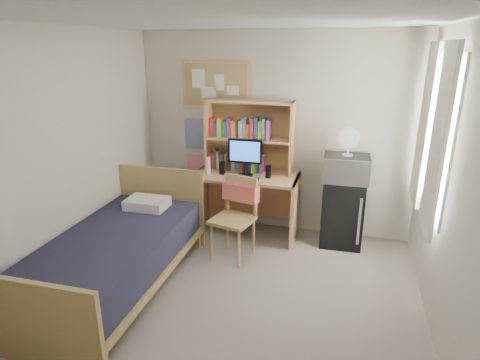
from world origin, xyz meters
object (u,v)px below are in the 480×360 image
(desk, at_px, (246,205))
(microwave, at_px, (346,168))
(bulletin_board, at_px, (216,85))
(desk_chair, at_px, (233,219))
(bed, at_px, (116,262))
(speaker_right, at_px, (268,172))
(mini_fridge, at_px, (342,212))
(desk_fan, at_px, (348,143))
(monitor, at_px, (245,158))
(speaker_left, at_px, (222,168))

(desk, relative_size, microwave, 2.48)
(bulletin_board, xyz_separation_m, desk_chair, (0.51, -0.98, -1.43))
(bed, bearing_deg, speaker_right, 49.50)
(bulletin_board, bearing_deg, speaker_right, -26.14)
(bed, relative_size, microwave, 4.06)
(mini_fridge, xyz_separation_m, microwave, (0.00, -0.02, 0.58))
(desk, height_order, bed, desk)
(speaker_right, distance_m, desk_fan, 1.02)
(microwave, bearing_deg, mini_fridge, 90.00)
(desk, distance_m, monitor, 0.65)
(desk, distance_m, mini_fridge, 1.23)
(speaker_right, bearing_deg, mini_fridge, 7.98)
(desk, relative_size, speaker_right, 8.50)
(bed, bearing_deg, bulletin_board, 75.60)
(mini_fridge, relative_size, microwave, 1.58)
(desk_chair, relative_size, desk_fan, 3.20)
(mini_fridge, bearing_deg, desk_fan, -90.00)
(monitor, height_order, microwave, monitor)
(mini_fridge, height_order, speaker_right, speaker_right)
(bulletin_board, xyz_separation_m, speaker_right, (0.80, -0.39, -1.01))
(monitor, xyz_separation_m, speaker_left, (-0.30, -0.00, -0.15))
(desk, distance_m, microwave, 1.36)
(desk_chair, bearing_deg, bulletin_board, 130.40)
(bulletin_board, distance_m, desk_chair, 1.81)
(bed, bearing_deg, microwave, 35.96)
(bed, distance_m, monitor, 1.96)
(speaker_right, bearing_deg, desk, 168.69)
(desk, distance_m, desk_chair, 0.65)
(desk, xyz_separation_m, desk_fan, (1.23, 0.06, 0.90))
(bulletin_board, bearing_deg, bed, -103.23)
(bed, relative_size, desk_fan, 7.16)
(mini_fridge, xyz_separation_m, monitor, (-1.23, -0.14, 0.64))
(microwave, bearing_deg, speaker_right, -174.08)
(desk, distance_m, speaker_right, 0.58)
(bulletin_board, relative_size, desk_chair, 0.96)
(bed, distance_m, microwave, 2.83)
(monitor, relative_size, speaker_right, 2.94)
(bulletin_board, bearing_deg, monitor, -38.28)
(microwave, bearing_deg, bulletin_board, 169.53)
(speaker_left, xyz_separation_m, speaker_right, (0.60, 0.01, -0.00))
(bulletin_board, relative_size, desk, 0.70)
(desk, xyz_separation_m, speaker_right, (0.30, -0.06, 0.50))
(desk, xyz_separation_m, desk_chair, (0.01, -0.65, 0.07))
(desk_chair, height_order, speaker_right, speaker_right)
(speaker_left, bearing_deg, mini_fridge, 4.87)
(speaker_right, bearing_deg, bulletin_board, 153.20)
(desk, xyz_separation_m, speaker_left, (-0.30, -0.06, 0.50))
(monitor, distance_m, speaker_left, 0.34)
(desk, bearing_deg, bed, -121.69)
(mini_fridge, bearing_deg, bed, -144.05)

